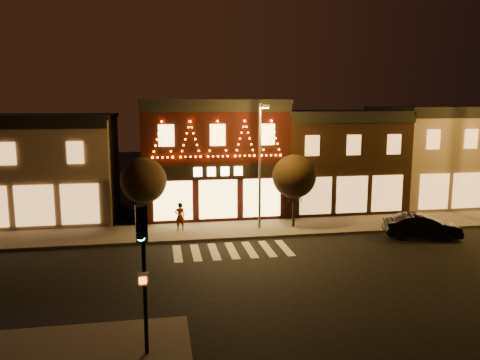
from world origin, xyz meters
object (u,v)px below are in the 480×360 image
object	(u,v)px
pedestrian	(180,216)
dark_sedan	(422,226)
traffic_signal_near	(143,250)
streetlamp_mid	(261,157)

from	to	relation	value
pedestrian	dark_sedan	bearing A→B (deg)	155.22
dark_sedan	pedestrian	bearing A→B (deg)	90.60
traffic_signal_near	pedestrian	size ratio (longest dim) A/B	2.79
streetlamp_mid	traffic_signal_near	bearing A→B (deg)	-117.67
streetlamp_mid	pedestrian	world-z (taller)	streetlamp_mid
traffic_signal_near	dark_sedan	bearing A→B (deg)	28.06
traffic_signal_near	dark_sedan	world-z (taller)	traffic_signal_near
dark_sedan	streetlamp_mid	bearing A→B (deg)	86.69
dark_sedan	pedestrian	distance (m)	14.81
traffic_signal_near	streetlamp_mid	xyz separation A→B (m)	(6.81, 14.24, 1.15)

